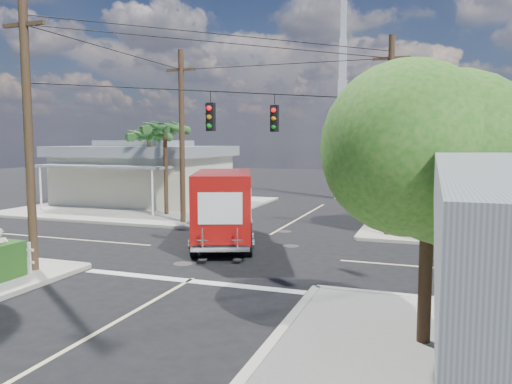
% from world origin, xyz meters
% --- Properties ---
extents(ground, '(120.00, 120.00, 0.00)m').
position_xyz_m(ground, '(0.00, 0.00, 0.00)').
color(ground, black).
rests_on(ground, ground).
extents(sidewalk_ne, '(14.12, 14.12, 0.14)m').
position_xyz_m(sidewalk_ne, '(10.88, 10.88, 0.07)').
color(sidewalk_ne, '#9C978D').
rests_on(sidewalk_ne, ground).
extents(sidewalk_nw, '(14.12, 14.12, 0.14)m').
position_xyz_m(sidewalk_nw, '(-10.88, 10.88, 0.07)').
color(sidewalk_nw, '#9C978D').
rests_on(sidewalk_nw, ground).
extents(road_markings, '(32.00, 32.00, 0.01)m').
position_xyz_m(road_markings, '(0.00, -1.47, 0.01)').
color(road_markings, beige).
rests_on(road_markings, ground).
extents(building_nw, '(10.80, 10.20, 4.30)m').
position_xyz_m(building_nw, '(-12.00, 12.46, 2.22)').
color(building_nw, beige).
rests_on(building_nw, sidewalk_nw).
extents(radio_tower, '(0.80, 0.80, 17.00)m').
position_xyz_m(radio_tower, '(0.50, 20.00, 5.64)').
color(radio_tower, silver).
rests_on(radio_tower, ground).
extents(tree_ne_front, '(4.21, 4.14, 6.66)m').
position_xyz_m(tree_ne_front, '(7.21, 6.76, 4.77)').
color(tree_ne_front, '#422D1C').
rests_on(tree_ne_front, sidewalk_ne).
extents(tree_ne_back, '(3.77, 3.66, 5.82)m').
position_xyz_m(tree_ne_back, '(9.81, 8.96, 4.19)').
color(tree_ne_back, '#422D1C').
rests_on(tree_ne_back, sidewalk_ne).
extents(tree_se, '(3.67, 3.54, 5.62)m').
position_xyz_m(tree_se, '(7.01, -7.24, 4.04)').
color(tree_se, '#422D1C').
rests_on(tree_se, sidewalk_se).
extents(palm_nw_front, '(3.01, 3.08, 5.59)m').
position_xyz_m(palm_nw_front, '(-7.50, 7.50, 5.04)').
color(palm_nw_front, '#422D1C').
rests_on(palm_nw_front, sidewalk_nw).
extents(palm_nw_back, '(3.01, 3.08, 5.19)m').
position_xyz_m(palm_nw_back, '(-9.50, 9.00, 4.67)').
color(palm_nw_back, '#422D1C').
rests_on(palm_nw_back, sidewalk_nw).
extents(utility_poles, '(12.00, 10.68, 9.00)m').
position_xyz_m(utility_poles, '(-1.58, 1.60, 4.67)').
color(utility_poles, '#473321').
rests_on(utility_poles, ground).
extents(vending_boxes, '(1.90, 0.50, 1.10)m').
position_xyz_m(vending_boxes, '(6.50, 6.20, 0.69)').
color(vending_boxes, red).
rests_on(vending_boxes, sidewalk_ne).
extents(delivery_truck, '(4.50, 7.44, 3.10)m').
position_xyz_m(delivery_truck, '(-1.22, 1.37, 1.58)').
color(delivery_truck, black).
rests_on(delivery_truck, ground).
extents(pedestrian, '(0.63, 0.68, 1.55)m').
position_xyz_m(pedestrian, '(-5.41, -6.34, 0.92)').
color(pedestrian, beige).
rests_on(pedestrian, sidewalk_sw).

